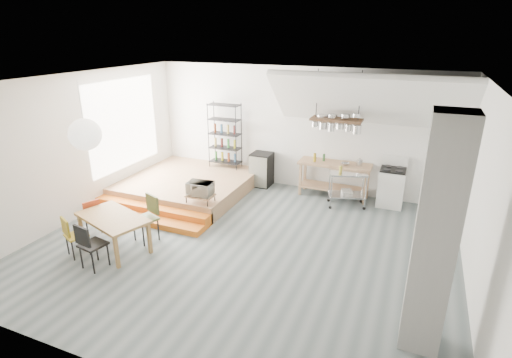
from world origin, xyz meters
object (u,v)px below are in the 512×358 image
at_px(dining_table, 113,220).
at_px(mini_fridge, 262,169).
at_px(rolling_cart, 348,184).
at_px(stove, 391,187).

bearing_deg(dining_table, mini_fridge, 91.06).
relative_size(rolling_cart, mini_fridge, 1.06).
relative_size(stove, mini_fridge, 1.28).
bearing_deg(rolling_cart, stove, 6.79).
xyz_separation_m(stove, rolling_cart, (-0.97, -0.46, 0.08)).
height_order(stove, dining_table, stove).
bearing_deg(stove, dining_table, -138.25).
height_order(dining_table, mini_fridge, mini_fridge).
bearing_deg(rolling_cart, mini_fridge, 150.06).
xyz_separation_m(stove, dining_table, (-4.76, -4.25, 0.13)).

